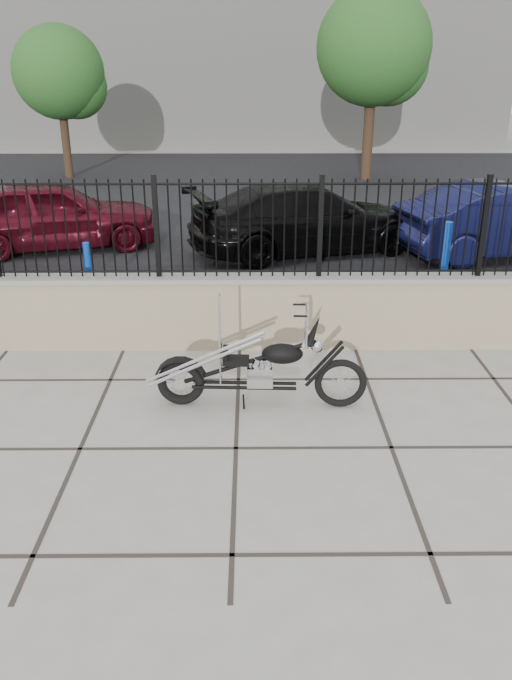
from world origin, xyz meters
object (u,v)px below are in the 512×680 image
object	(u,v)px
car_blue	(508,220)
car_black	(307,219)
chopper_motorcycle	(256,351)
car_red	(53,214)

from	to	relation	value
car_blue	car_black	bearing A→B (deg)	73.23
car_blue	chopper_motorcycle	bearing A→B (deg)	128.90
chopper_motorcycle	car_blue	world-z (taller)	car_blue
car_red	car_blue	world-z (taller)	car_red
car_red	car_blue	size ratio (longest dim) A/B	0.97
car_red	car_blue	distance (m)	8.76
chopper_motorcycle	car_red	xyz separation A→B (m)	(-3.93, 6.59, 0.05)
car_red	car_black	world-z (taller)	car_red
chopper_motorcycle	car_black	distance (m)	6.37
car_black	car_blue	size ratio (longest dim) A/B	1.10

